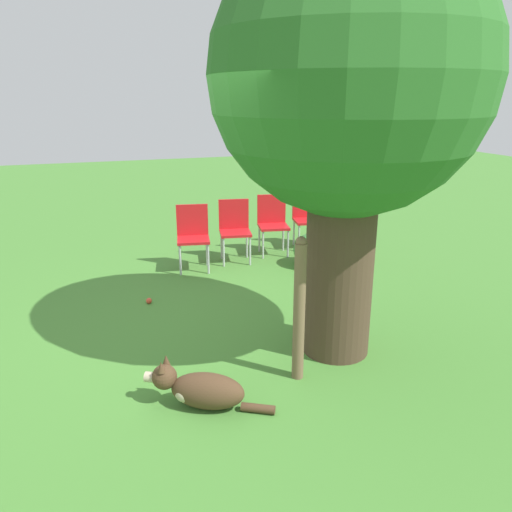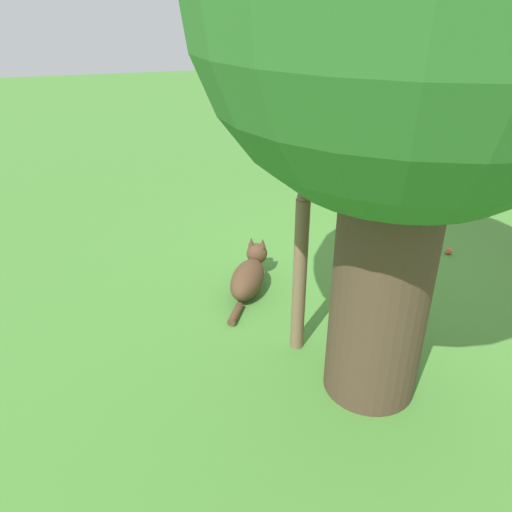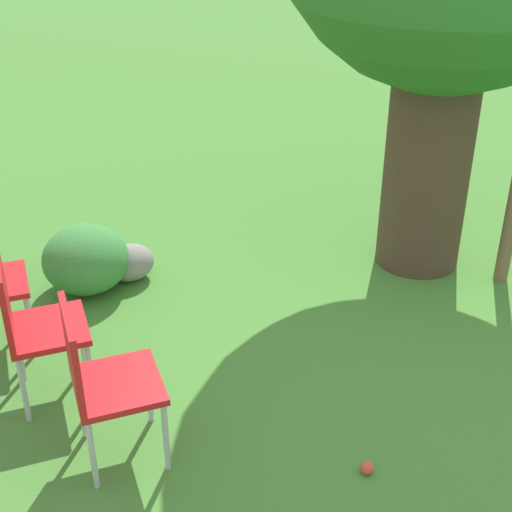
# 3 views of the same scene
# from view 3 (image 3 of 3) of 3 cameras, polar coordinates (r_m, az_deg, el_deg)

# --- Properties ---
(ground_plane) EXTENTS (30.00, 30.00, 0.00)m
(ground_plane) POSITION_cam_3_polar(r_m,az_deg,el_deg) (4.81, 14.35, -6.24)
(ground_plane) COLOR #478433
(red_chair_0) EXTENTS (0.49, 0.51, 0.90)m
(red_chair_0) POSITION_cam_3_polar(r_m,az_deg,el_deg) (3.58, -12.41, -9.34)
(red_chair_0) COLOR red
(red_chair_0) RESTS_ON ground_plane
(red_chair_1) EXTENTS (0.49, 0.51, 0.90)m
(red_chair_1) POSITION_cam_3_polar(r_m,az_deg,el_deg) (4.08, -17.60, -4.91)
(red_chair_1) COLOR red
(red_chair_1) RESTS_ON ground_plane
(tennis_ball) EXTENTS (0.07, 0.07, 0.07)m
(tennis_ball) POSITION_cam_3_polar(r_m,az_deg,el_deg) (3.77, 8.88, -16.40)
(tennis_ball) COLOR #E54C33
(tennis_ball) RESTS_ON ground_plane
(garden_rock) EXTENTS (0.36, 0.30, 0.27)m
(garden_rock) POSITION_cam_3_polar(r_m,az_deg,el_deg) (5.30, -10.06, -0.52)
(garden_rock) COLOR gray
(garden_rock) RESTS_ON ground_plane
(low_shrub) EXTENTS (0.61, 0.61, 0.49)m
(low_shrub) POSITION_cam_3_polar(r_m,az_deg,el_deg) (5.18, -13.46, -0.26)
(low_shrub) COLOR #3D843D
(low_shrub) RESTS_ON ground_plane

